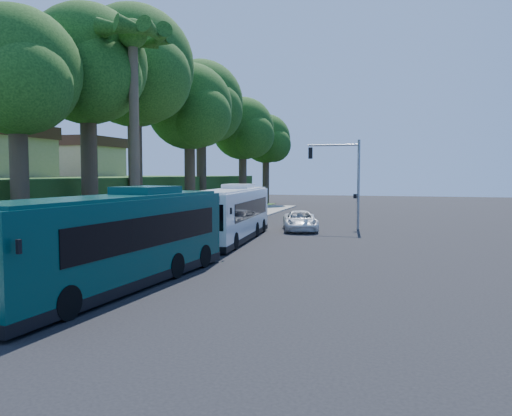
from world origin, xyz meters
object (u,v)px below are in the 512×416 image
(bus_shelter, at_px, (138,216))
(white_bus, at_px, (232,213))
(teal_bus, at_px, (118,239))
(pickup, at_px, (300,221))

(bus_shelter, distance_m, white_bus, 6.13)
(bus_shelter, height_order, white_bus, white_bus)
(white_bus, relative_size, teal_bus, 0.95)
(bus_shelter, distance_m, pickup, 13.38)
(white_bus, bearing_deg, teal_bus, -93.79)
(pickup, bearing_deg, bus_shelter, -140.38)
(pickup, bearing_deg, white_bus, -130.75)
(white_bus, bearing_deg, pickup, 59.45)
(bus_shelter, distance_m, teal_bus, 10.94)
(white_bus, distance_m, teal_bus, 14.04)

